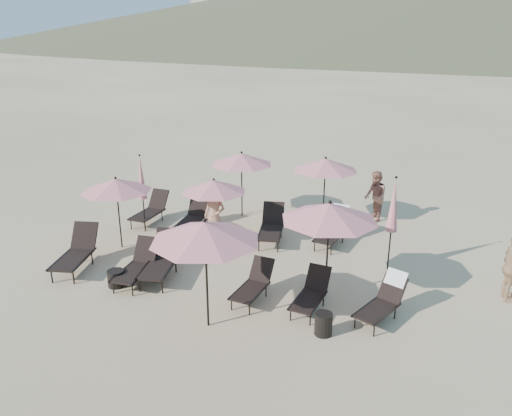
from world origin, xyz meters
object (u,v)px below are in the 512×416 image
at_px(umbrella_closed_1, 141,178).
at_px(umbrella_open_1, 214,186).
at_px(lounger_6, 151,210).
at_px(umbrella_open_5, 205,232).
at_px(lounger_2, 161,259).
at_px(side_table_0, 116,278).
at_px(lounger_9, 334,228).
at_px(umbrella_open_3, 242,159).
at_px(lounger_0, 76,252).
at_px(beachgoer_b, 375,196).
at_px(umbrella_open_2, 329,212).
at_px(lounger_8, 271,226).
at_px(umbrella_closed_0, 393,206).
at_px(lounger_7, 192,217).
at_px(beachgoer_c, 512,268).
at_px(lounger_4, 311,293).
at_px(umbrella_open_4, 325,165).
at_px(beachgoer_a, 215,216).
at_px(lounger_3, 253,284).
at_px(umbrella_open_0, 116,185).
at_px(lounger_1, 137,265).
at_px(lounger_5, 384,299).
at_px(side_table_1, 323,324).

bearing_deg(umbrella_closed_1, umbrella_open_1, -3.32).
height_order(lounger_6, umbrella_open_5, umbrella_open_5).
relative_size(lounger_2, side_table_0, 4.59).
relative_size(lounger_6, lounger_9, 0.98).
bearing_deg(umbrella_open_3, lounger_0, -113.40).
height_order(lounger_2, beachgoer_b, beachgoer_b).
bearing_deg(umbrella_closed_1, lounger_2, -48.08).
bearing_deg(beachgoer_b, umbrella_open_3, -103.46).
relative_size(lounger_6, umbrella_open_2, 0.69).
bearing_deg(lounger_9, lounger_0, -138.15).
bearing_deg(lounger_8, umbrella_closed_0, -24.92).
distance_m(lounger_7, beachgoer_c, 9.28).
bearing_deg(umbrella_closed_1, beachgoer_c, -2.26).
distance_m(lounger_4, umbrella_open_4, 5.83).
distance_m(lounger_7, umbrella_open_2, 6.00).
distance_m(umbrella_closed_1, beachgoer_a, 2.78).
height_order(lounger_3, umbrella_closed_1, umbrella_closed_1).
height_order(umbrella_open_0, beachgoer_c, umbrella_open_0).
bearing_deg(lounger_3, umbrella_open_1, 135.02).
distance_m(umbrella_open_4, umbrella_closed_1, 5.90).
bearing_deg(umbrella_open_0, lounger_8, 29.05).
relative_size(lounger_7, umbrella_open_2, 0.69).
relative_size(umbrella_open_1, umbrella_open_3, 0.91).
bearing_deg(lounger_3, umbrella_closed_1, 153.99).
height_order(beachgoer_a, beachgoer_b, beachgoer_a).
bearing_deg(beachgoer_c, umbrella_closed_0, 67.57).
bearing_deg(umbrella_open_0, umbrella_open_3, 60.76).
relative_size(lounger_1, beachgoer_c, 1.02).
bearing_deg(lounger_4, beachgoer_c, 30.23).
bearing_deg(lounger_0, lounger_5, -11.94).
height_order(lounger_0, umbrella_open_1, umbrella_open_1).
bearing_deg(beachgoer_b, umbrella_closed_1, -90.74).
distance_m(lounger_5, umbrella_open_1, 5.97).
height_order(umbrella_open_2, side_table_0, umbrella_open_2).
bearing_deg(lounger_7, beachgoer_a, -39.75).
bearing_deg(lounger_6, lounger_4, -28.16).
height_order(lounger_7, beachgoer_a, beachgoer_a).
xyz_separation_m(lounger_7, side_table_0, (0.13, -4.12, -0.22)).
distance_m(lounger_8, beachgoer_a, 1.77).
bearing_deg(lounger_2, side_table_0, -145.29).
xyz_separation_m(lounger_4, umbrella_open_5, (-1.86, -1.56, 1.82)).
bearing_deg(beachgoer_b, lounger_1, -65.37).
distance_m(umbrella_open_5, side_table_1, 3.18).
distance_m(lounger_1, umbrella_open_1, 3.29).
height_order(umbrella_closed_0, umbrella_closed_1, umbrella_closed_0).
height_order(lounger_1, umbrella_open_3, umbrella_open_3).
bearing_deg(umbrella_closed_0, umbrella_open_2, -119.93).
bearing_deg(umbrella_open_2, lounger_4, -102.23).
height_order(lounger_9, side_table_1, lounger_9).
bearing_deg(umbrella_open_1, umbrella_open_2, -24.37).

